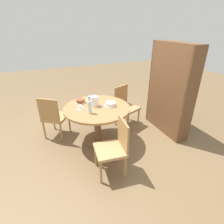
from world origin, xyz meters
name	(u,v)px	position (x,y,z in m)	size (l,w,h in m)	color
ground_plane	(98,140)	(0.00, 0.00, 0.00)	(14.00, 14.00, 0.00)	brown
dining_table	(97,115)	(0.00, 0.00, 0.56)	(1.19, 1.19, 0.71)	brown
chair_a	(125,105)	(-0.37, 0.77, 0.46)	(0.54, 0.54, 0.87)	#A87A47
chair_b	(54,116)	(-0.45, -0.73, 0.46)	(0.59, 0.59, 0.87)	#A87A47
chair_c	(114,147)	(0.86, -0.04, 0.46)	(0.47, 0.47, 0.87)	#A87A47
bookshelf	(169,90)	(0.15, 1.46, 0.88)	(1.06, 0.28, 1.77)	brown
coffee_pot	(95,101)	(-0.06, -0.02, 0.81)	(0.14, 0.14, 0.22)	white
water_bottle	(90,107)	(0.18, -0.18, 0.83)	(0.07, 0.07, 0.28)	silver
cake_main	(111,104)	(0.05, 0.25, 0.75)	(0.22, 0.22, 0.07)	silver
cake_second	(80,101)	(-0.30, -0.22, 0.75)	(0.19, 0.19, 0.07)	silver
cup_a	(90,98)	(-0.39, -0.01, 0.74)	(0.12, 0.12, 0.07)	white
cup_b	(80,108)	(-0.03, -0.29, 0.74)	(0.12, 0.12, 0.07)	white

